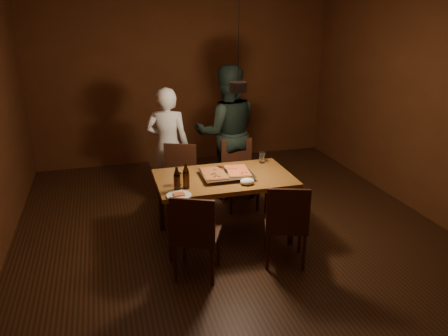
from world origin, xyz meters
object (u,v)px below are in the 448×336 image
object	(u,v)px
beer_bottle_a	(177,179)
diner_white	(168,145)
chair_near_right	(287,218)
diner_dark	(227,133)
chair_far_left	(179,173)
beer_bottle_b	(186,176)
chair_far_right	(239,167)
pendant_lamp	(238,86)
plate_slice	(179,195)
chair_near_left	(195,229)
pizza_tray	(226,175)
dining_table	(224,183)

from	to	relation	value
beer_bottle_a	diner_white	size ratio (longest dim) A/B	0.17
chair_near_right	beer_bottle_a	distance (m)	1.17
beer_bottle_a	diner_dark	distance (m)	1.73
chair_far_left	diner_dark	size ratio (longest dim) A/B	0.30
beer_bottle_b	diner_white	xyz separation A→B (m)	(0.03, 1.45, -0.10)
chair_far_right	chair_near_right	size ratio (longest dim) A/B	0.91
pendant_lamp	beer_bottle_b	bearing A→B (deg)	-167.98
plate_slice	pendant_lamp	size ratio (longest dim) A/B	0.23
plate_slice	pendant_lamp	xyz separation A→B (m)	(0.70, 0.32, 1.00)
beer_bottle_a	diner_white	bearing A→B (deg)	84.86
beer_bottle_a	diner_white	xyz separation A→B (m)	(0.13, 1.50, -0.10)
chair_near_left	pizza_tray	distance (m)	0.91
chair_far_left	beer_bottle_b	world-z (taller)	beer_bottle_b
pizza_tray	beer_bottle_a	xyz separation A→B (m)	(-0.59, -0.25, 0.11)
pizza_tray	plate_slice	size ratio (longest dim) A/B	2.20
diner_white	plate_slice	bearing A→B (deg)	100.77
dining_table	diner_dark	xyz separation A→B (m)	(0.37, 1.19, 0.24)
beer_bottle_b	diner_white	world-z (taller)	diner_white
chair_far_left	pizza_tray	distance (m)	0.93
pizza_tray	diner_dark	xyz separation A→B (m)	(0.35, 1.20, 0.14)
chair_far_right	plate_slice	world-z (taller)	chair_far_right
plate_slice	chair_near_right	bearing A→B (deg)	-18.76
chair_far_left	beer_bottle_b	size ratio (longest dim) A/B	2.08
diner_dark	pizza_tray	bearing A→B (deg)	79.28
chair_near_left	beer_bottle_b	xyz separation A→B (m)	(0.02, 0.52, 0.35)
chair_far_right	chair_near_right	world-z (taller)	same
dining_table	chair_near_right	xyz separation A→B (m)	(0.44, -0.75, -0.14)
pendant_lamp	chair_near_right	bearing A→B (deg)	-64.72
chair_near_right	beer_bottle_a	size ratio (longest dim) A/B	2.05
chair_near_left	chair_near_right	xyz separation A→B (m)	(0.93, -0.02, 0.00)
dining_table	chair_near_right	size ratio (longest dim) A/B	2.81
chair_far_right	beer_bottle_b	xyz separation A→B (m)	(-0.90, -1.03, 0.35)
pizza_tray	chair_far_left	bearing A→B (deg)	111.23
chair_far_right	beer_bottle_b	size ratio (longest dim) A/B	1.82
chair_far_left	diner_white	xyz separation A→B (m)	(-0.06, 0.44, 0.25)
chair_near_right	diner_dark	distance (m)	1.98
beer_bottle_a	beer_bottle_b	size ratio (longest dim) A/B	0.98
chair_far_right	chair_near_right	bearing A→B (deg)	90.51
chair_far_left	pendant_lamp	size ratio (longest dim) A/B	0.50
chair_far_left	chair_near_right	xyz separation A→B (m)	(0.81, -1.55, 0.00)
pizza_tray	beer_bottle_a	bearing A→B (deg)	-162.42
beer_bottle_b	chair_far_left	bearing A→B (deg)	84.83
chair_near_left	pendant_lamp	distance (m)	1.51
dining_table	chair_far_left	distance (m)	0.89
pizza_tray	plate_slice	bearing A→B (deg)	-151.95
chair_far_left	chair_far_right	xyz separation A→B (m)	(0.81, 0.02, 0.00)
chair_near_left	plate_slice	world-z (taller)	chair_near_left
pizza_tray	diner_white	distance (m)	1.33
dining_table	diner_dark	size ratio (longest dim) A/B	0.82
chair_near_left	diner_white	bearing A→B (deg)	112.75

